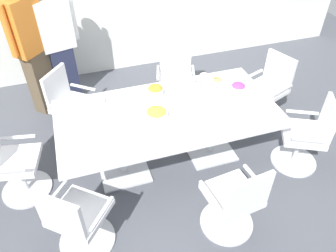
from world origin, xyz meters
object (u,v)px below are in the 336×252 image
at_px(person_standing_1, 58,42).
at_px(plate_stack, 94,101).
at_px(snack_bowl_chips_yellow, 156,113).
at_px(donut_platter, 207,81).
at_px(person_standing_0, 31,45).
at_px(napkin_pile, 203,115).
at_px(office_chair_0, 78,221).
at_px(snack_bowl_candy_mix, 238,88).
at_px(office_chair_2, 306,137).
at_px(office_chair_1, 234,203).
at_px(office_chair_4, 175,81).
at_px(snack_bowl_chips_orange, 155,90).
at_px(office_chair_5, 71,108).
at_px(conference_table, 168,121).
at_px(office_chair_3, 268,91).
at_px(office_chair_6, 12,166).

height_order(person_standing_1, plate_stack, person_standing_1).
relative_size(snack_bowl_chips_yellow, donut_platter, 0.65).
relative_size(person_standing_0, napkin_pile, 12.04).
bearing_deg(donut_platter, office_chair_0, -144.70).
bearing_deg(napkin_pile, snack_bowl_candy_mix, 29.54).
xyz_separation_m(office_chair_2, donut_platter, (-0.87, 0.93, 0.36)).
relative_size(office_chair_1, office_chair_4, 1.00).
xyz_separation_m(person_standing_1, snack_bowl_candy_mix, (1.92, -1.61, -0.11)).
bearing_deg(snack_bowl_chips_orange, napkin_pile, -58.07).
bearing_deg(office_chair_2, office_chair_0, 123.45).
relative_size(office_chair_2, snack_bowl_chips_yellow, 3.85).
bearing_deg(person_standing_1, plate_stack, 87.55).
distance_m(snack_bowl_chips_yellow, snack_bowl_candy_mix, 1.06).
relative_size(office_chair_5, person_standing_0, 0.48).
height_order(conference_table, office_chair_0, office_chair_0).
bearing_deg(office_chair_3, person_standing_1, 43.31).
xyz_separation_m(conference_table, office_chair_6, (-1.70, 0.06, -0.22)).
relative_size(office_chair_0, office_chair_4, 1.00).
relative_size(office_chair_3, office_chair_6, 1.00).
bearing_deg(snack_bowl_candy_mix, office_chair_0, -154.75).
xyz_separation_m(person_standing_0, person_standing_1, (0.33, 0.15, -0.08)).
bearing_deg(snack_bowl_chips_orange, person_standing_1, 125.91).
bearing_deg(snack_bowl_chips_yellow, office_chair_2, -15.93).
distance_m(office_chair_4, snack_bowl_candy_mix, 1.12).
xyz_separation_m(snack_bowl_chips_orange, donut_platter, (0.67, 0.04, -0.04)).
bearing_deg(donut_platter, office_chair_3, 1.42).
bearing_deg(office_chair_0, office_chair_6, 162.96).
height_order(office_chair_4, plate_stack, office_chair_4).
relative_size(office_chair_2, person_standing_0, 0.48).
relative_size(office_chair_6, person_standing_1, 0.52).
bearing_deg(napkin_pile, person_standing_1, 124.77).
height_order(office_chair_6, donut_platter, office_chair_6).
relative_size(conference_table, office_chair_0, 2.64).
bearing_deg(office_chair_2, office_chair_5, 87.51).
height_order(office_chair_4, person_standing_0, person_standing_0).
bearing_deg(conference_table, snack_bowl_chips_yellow, -160.54).
distance_m(office_chair_2, office_chair_6, 3.25).
distance_m(office_chair_0, office_chair_3, 2.97).
xyz_separation_m(office_chair_2, snack_bowl_chips_yellow, (-1.65, 0.47, 0.40)).
xyz_separation_m(donut_platter, napkin_pile, (-0.31, -0.62, 0.02)).
distance_m(snack_bowl_chips_yellow, snack_bowl_chips_orange, 0.43).
xyz_separation_m(person_standing_1, donut_platter, (1.65, -1.32, -0.15)).
distance_m(office_chair_3, snack_bowl_candy_mix, 0.84).
relative_size(office_chair_0, office_chair_1, 1.00).
distance_m(conference_table, snack_bowl_chips_orange, 0.41).
relative_size(office_chair_5, plate_stack, 3.93).
height_order(person_standing_1, donut_platter, person_standing_1).
relative_size(office_chair_4, office_chair_5, 1.00).
bearing_deg(person_standing_1, office_chair_4, 141.16).
bearing_deg(conference_table, office_chair_3, 15.41).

